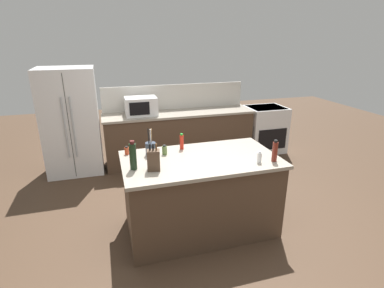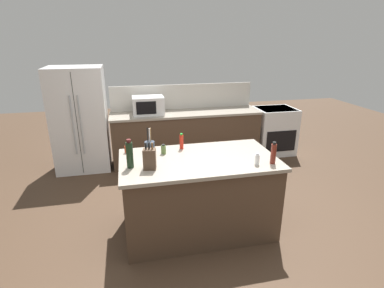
{
  "view_description": "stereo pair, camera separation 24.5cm",
  "coord_description": "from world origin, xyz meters",
  "px_view_note": "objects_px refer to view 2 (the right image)",
  "views": [
    {
      "loc": [
        -0.99,
        -3.01,
        2.25
      ],
      "look_at": [
        0.0,
        0.35,
        0.99
      ],
      "focal_mm": 28.0,
      "sensor_mm": 36.0,
      "label": 1
    },
    {
      "loc": [
        -0.76,
        -3.07,
        2.25
      ],
      "look_at": [
        0.0,
        0.35,
        0.99
      ],
      "focal_mm": 28.0,
      "sensor_mm": 36.0,
      "label": 2
    }
  ],
  "objects_px": {
    "knife_block": "(150,159)",
    "salt_shaker": "(257,159)",
    "spice_jar_oregano": "(163,149)",
    "wine_bottle": "(130,154)",
    "microwave": "(148,105)",
    "vinegar_bottle": "(273,153)",
    "utensil_crock": "(150,147)",
    "hot_sauce_bottle": "(182,142)",
    "range_oven": "(274,130)",
    "spice_jar_paprika": "(127,149)",
    "refrigerator": "(80,120)"
  },
  "relations": [
    {
      "from": "knife_block",
      "to": "salt_shaker",
      "type": "bearing_deg",
      "value": 3.45
    },
    {
      "from": "spice_jar_oregano",
      "to": "wine_bottle",
      "type": "relative_size",
      "value": 0.37
    },
    {
      "from": "knife_block",
      "to": "wine_bottle",
      "type": "relative_size",
      "value": 0.92
    },
    {
      "from": "microwave",
      "to": "spice_jar_oregano",
      "type": "distance_m",
      "value": 1.97
    },
    {
      "from": "spice_jar_oregano",
      "to": "salt_shaker",
      "type": "xyz_separation_m",
      "value": [
        0.95,
        -0.54,
        0.01
      ]
    },
    {
      "from": "vinegar_bottle",
      "to": "utensil_crock",
      "type": "bearing_deg",
      "value": 155.76
    },
    {
      "from": "utensil_crock",
      "to": "spice_jar_oregano",
      "type": "xyz_separation_m",
      "value": [
        0.16,
        -0.03,
        -0.03
      ]
    },
    {
      "from": "vinegar_bottle",
      "to": "hot_sauce_bottle",
      "type": "bearing_deg",
      "value": 143.44
    },
    {
      "from": "range_oven",
      "to": "spice_jar_paprika",
      "type": "bearing_deg",
      "value": -147.58
    },
    {
      "from": "microwave",
      "to": "salt_shaker",
      "type": "distance_m",
      "value": 2.69
    },
    {
      "from": "range_oven",
      "to": "hot_sauce_bottle",
      "type": "distance_m",
      "value": 2.96
    },
    {
      "from": "refrigerator",
      "to": "utensil_crock",
      "type": "relative_size",
      "value": 5.58
    },
    {
      "from": "microwave",
      "to": "spice_jar_paprika",
      "type": "xyz_separation_m",
      "value": [
        -0.41,
        -1.84,
        -0.11
      ]
    },
    {
      "from": "knife_block",
      "to": "wine_bottle",
      "type": "xyz_separation_m",
      "value": [
        -0.2,
        0.08,
        0.03
      ]
    },
    {
      "from": "vinegar_bottle",
      "to": "spice_jar_paprika",
      "type": "bearing_deg",
      "value": 156.59
    },
    {
      "from": "range_oven",
      "to": "utensil_crock",
      "type": "bearing_deg",
      "value": -143.64
    },
    {
      "from": "range_oven",
      "to": "knife_block",
      "type": "relative_size",
      "value": 3.17
    },
    {
      "from": "refrigerator",
      "to": "microwave",
      "type": "relative_size",
      "value": 3.28
    },
    {
      "from": "salt_shaker",
      "to": "microwave",
      "type": "bearing_deg",
      "value": 111.1
    },
    {
      "from": "hot_sauce_bottle",
      "to": "vinegar_bottle",
      "type": "xyz_separation_m",
      "value": [
        0.89,
        -0.66,
        0.02
      ]
    },
    {
      "from": "salt_shaker",
      "to": "vinegar_bottle",
      "type": "height_order",
      "value": "vinegar_bottle"
    },
    {
      "from": "utensil_crock",
      "to": "vinegar_bottle",
      "type": "height_order",
      "value": "utensil_crock"
    },
    {
      "from": "microwave",
      "to": "wine_bottle",
      "type": "distance_m",
      "value": 2.32
    },
    {
      "from": "spice_jar_oregano",
      "to": "utensil_crock",
      "type": "bearing_deg",
      "value": 167.64
    },
    {
      "from": "refrigerator",
      "to": "utensil_crock",
      "type": "distance_m",
      "value": 2.25
    },
    {
      "from": "range_oven",
      "to": "wine_bottle",
      "type": "relative_size",
      "value": 2.93
    },
    {
      "from": "spice_jar_paprika",
      "to": "vinegar_bottle",
      "type": "xyz_separation_m",
      "value": [
        1.56,
        -0.67,
        0.07
      ]
    },
    {
      "from": "hot_sauce_bottle",
      "to": "spice_jar_paprika",
      "type": "distance_m",
      "value": 0.67
    },
    {
      "from": "wine_bottle",
      "to": "spice_jar_paprika",
      "type": "bearing_deg",
      "value": 94.23
    },
    {
      "from": "microwave",
      "to": "knife_block",
      "type": "relative_size",
      "value": 1.88
    },
    {
      "from": "hot_sauce_bottle",
      "to": "spice_jar_paprika",
      "type": "bearing_deg",
      "value": 178.84
    },
    {
      "from": "utensil_crock",
      "to": "hot_sauce_bottle",
      "type": "bearing_deg",
      "value": 11.58
    },
    {
      "from": "knife_block",
      "to": "spice_jar_oregano",
      "type": "xyz_separation_m",
      "value": [
        0.19,
        0.4,
        -0.06
      ]
    },
    {
      "from": "microwave",
      "to": "wine_bottle",
      "type": "relative_size",
      "value": 1.74
    },
    {
      "from": "microwave",
      "to": "spice_jar_paprika",
      "type": "height_order",
      "value": "microwave"
    },
    {
      "from": "knife_block",
      "to": "utensil_crock",
      "type": "height_order",
      "value": "utensil_crock"
    },
    {
      "from": "utensil_crock",
      "to": "vinegar_bottle",
      "type": "xyz_separation_m",
      "value": [
        1.29,
        -0.58,
        0.04
      ]
    },
    {
      "from": "range_oven",
      "to": "spice_jar_paprika",
      "type": "height_order",
      "value": "spice_jar_paprika"
    },
    {
      "from": "hot_sauce_bottle",
      "to": "spice_jar_paprika",
      "type": "relative_size",
      "value": 2.01
    },
    {
      "from": "knife_block",
      "to": "wine_bottle",
      "type": "bearing_deg",
      "value": 167.6
    },
    {
      "from": "range_oven",
      "to": "hot_sauce_bottle",
      "type": "relative_size",
      "value": 4.59
    },
    {
      "from": "microwave",
      "to": "knife_block",
      "type": "distance_m",
      "value": 2.38
    },
    {
      "from": "knife_block",
      "to": "spice_jar_paprika",
      "type": "distance_m",
      "value": 0.58
    },
    {
      "from": "spice_jar_paprika",
      "to": "wine_bottle",
      "type": "distance_m",
      "value": 0.46
    },
    {
      "from": "vinegar_bottle",
      "to": "knife_block",
      "type": "bearing_deg",
      "value": 173.71
    },
    {
      "from": "utensil_crock",
      "to": "spice_jar_oregano",
      "type": "distance_m",
      "value": 0.16
    },
    {
      "from": "salt_shaker",
      "to": "vinegar_bottle",
      "type": "distance_m",
      "value": 0.19
    },
    {
      "from": "hot_sauce_bottle",
      "to": "vinegar_bottle",
      "type": "relative_size",
      "value": 0.8
    },
    {
      "from": "range_oven",
      "to": "hot_sauce_bottle",
      "type": "height_order",
      "value": "hot_sauce_bottle"
    },
    {
      "from": "utensil_crock",
      "to": "salt_shaker",
      "type": "bearing_deg",
      "value": -27.21
    }
  ]
}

